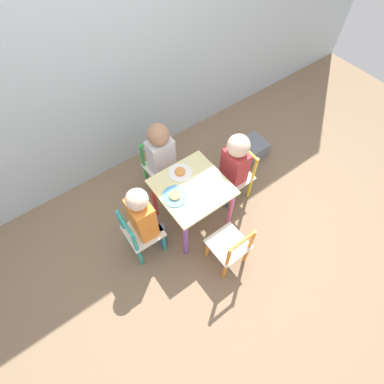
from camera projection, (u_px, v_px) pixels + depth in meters
name	position (u px, v px, depth m)	size (l,w,h in m)	color
ground_plane	(192.00, 219.00, 2.60)	(6.00, 6.00, 0.00)	#7F664C
house_wall	(106.00, 19.00, 1.94)	(6.00, 0.06, 2.60)	#B2C1CC
kids_table	(192.00, 193.00, 2.27)	(0.51, 0.51, 0.49)	beige
chair_teal	(141.00, 234.00, 2.24)	(0.27, 0.27, 0.52)	silver
chair_green	(160.00, 167.00, 2.60)	(0.26, 0.26, 0.52)	silver
chair_yellow	(236.00, 176.00, 2.54)	(0.26, 0.26, 0.52)	silver
chair_orange	(230.00, 247.00, 2.18)	(0.26, 0.26, 0.52)	silver
child_left	(144.00, 217.00, 2.10)	(0.21, 0.20, 0.77)	#4C608E
child_back	(162.00, 155.00, 2.40)	(0.20, 0.22, 0.76)	#4C608E
child_right	(234.00, 164.00, 2.36)	(0.22, 0.20, 0.74)	#4C608E
plate_left	(175.00, 196.00, 2.13)	(0.19, 0.19, 0.03)	#4C9EE0
plate_back	(180.00, 172.00, 2.25)	(0.18, 0.18, 0.03)	white
storage_bin	(250.00, 150.00, 2.93)	(0.32, 0.23, 0.16)	slate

